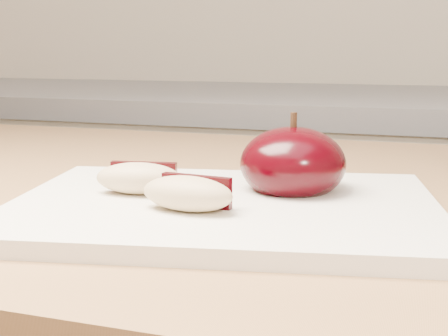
% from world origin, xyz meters
% --- Properties ---
extents(back_cabinet, '(2.40, 0.62, 0.94)m').
position_xyz_m(back_cabinet, '(0.00, 1.20, 0.47)').
color(back_cabinet, silver).
rests_on(back_cabinet, ground).
extents(cutting_board, '(0.36, 0.30, 0.01)m').
position_xyz_m(cutting_board, '(0.03, 0.38, 0.91)').
color(cutting_board, silver).
rests_on(cutting_board, island_counter).
extents(apple_half, '(0.11, 0.11, 0.07)m').
position_xyz_m(apple_half, '(0.07, 0.43, 0.93)').
color(apple_half, black).
rests_on(apple_half, cutting_board).
extents(apple_wedge_a, '(0.07, 0.05, 0.03)m').
position_xyz_m(apple_wedge_a, '(-0.04, 0.38, 0.93)').
color(apple_wedge_a, tan).
rests_on(apple_wedge_a, cutting_board).
extents(apple_wedge_b, '(0.07, 0.04, 0.03)m').
position_xyz_m(apple_wedge_b, '(0.02, 0.35, 0.93)').
color(apple_wedge_b, tan).
rests_on(apple_wedge_b, cutting_board).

